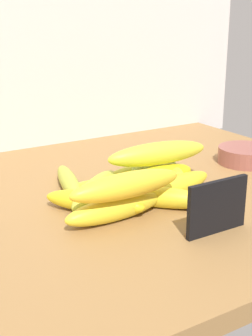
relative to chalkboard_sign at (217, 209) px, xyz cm
name	(u,v)px	position (x,y,z in cm)	size (l,w,h in cm)	color
counter_top	(98,206)	(-8.72, 21.69, -5.36)	(110.00, 76.00, 3.00)	olive
back_wall	(12,11)	(-8.72, 60.69, 28.14)	(130.00, 2.00, 70.00)	silver
chalkboard_sign	(217,209)	(0.00, 0.00, 0.00)	(11.00, 1.80, 8.40)	black
fruit_bowl	(246,155)	(29.15, 22.99, -2.06)	(12.09, 12.09, 3.60)	#8E4E44
banana_0	(171,171)	(8.32, 22.68, -1.96)	(18.90, 3.78, 3.78)	#A0B52F
banana_1	(172,188)	(2.53, 14.59, -1.85)	(20.93, 4.01, 4.01)	gold
banana_2	(115,208)	(-10.84, 11.86, -1.84)	(18.08, 4.03, 4.03)	yellow
banana_3	(157,197)	(-1.87, 12.83, -2.03)	(20.42, 3.65, 3.65)	yellow
banana_4	(94,202)	(-12.26, 16.25, -1.96)	(17.46, 3.80, 3.80)	yellow
banana_5	(69,182)	(-11.34, 28.09, -2.25)	(18.61, 3.21, 3.21)	#A5B034
banana_6	(160,176)	(4.22, 20.64, -1.76)	(15.41, 4.20, 4.20)	yellow
banana_7	(96,190)	(-9.68, 20.51, -1.74)	(19.05, 4.23, 4.23)	gold
banana_8	(127,186)	(-3.50, 20.06, -2.11)	(20.05, 3.50, 3.50)	#9DC028
banana_9	(139,167)	(4.04, 27.71, -1.79)	(16.34, 4.13, 4.13)	#9AAE2C
banana_10	(123,177)	(-1.13, 25.22, -2.19)	(20.49, 3.33, 3.33)	gold
banana_11	(126,185)	(-9.50, 10.59, 2.27)	(19.83, 4.19, 4.19)	yellow
banana_12	(159,154)	(4.41, 21.41, 2.52)	(20.78, 4.36, 4.36)	gold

